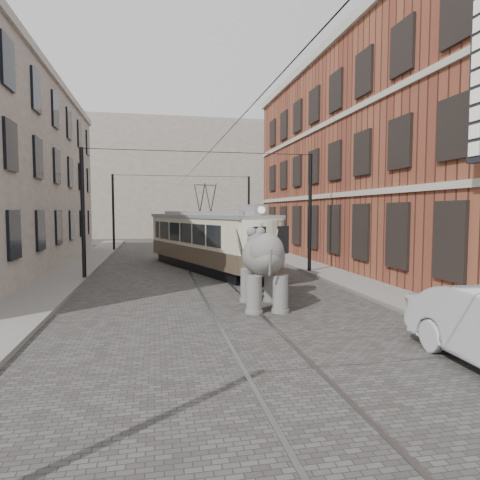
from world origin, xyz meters
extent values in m
plane|color=#484542|center=(0.00, 0.00, 0.00)|extent=(120.00, 120.00, 0.00)
cube|color=slate|center=(6.00, 0.00, 0.07)|extent=(2.00, 60.00, 0.15)
cube|color=slate|center=(-6.50, 0.00, 0.07)|extent=(2.00, 60.00, 0.15)
cube|color=brown|center=(11.00, 9.00, 6.00)|extent=(8.00, 26.00, 12.00)
cube|color=gray|center=(0.00, 40.00, 7.00)|extent=(28.00, 10.00, 14.00)
camera|label=1|loc=(-2.41, -13.89, 3.17)|focal=31.34mm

